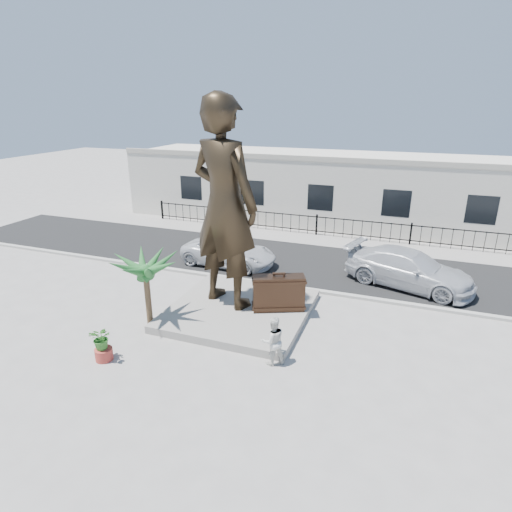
# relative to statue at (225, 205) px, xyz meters

# --- Properties ---
(ground) EXTENTS (100.00, 100.00, 0.00)m
(ground) POSITION_rel_statue_xyz_m (1.16, -1.78, -4.24)
(ground) COLOR #9E9991
(ground) RESTS_ON ground
(street) EXTENTS (40.00, 7.00, 0.01)m
(street) POSITION_rel_statue_xyz_m (1.16, 6.22, -4.24)
(street) COLOR black
(street) RESTS_ON ground
(curb) EXTENTS (40.00, 0.25, 0.12)m
(curb) POSITION_rel_statue_xyz_m (1.16, 2.72, -4.18)
(curb) COLOR #A5A399
(curb) RESTS_ON ground
(far_sidewalk) EXTENTS (40.00, 2.50, 0.02)m
(far_sidewalk) POSITION_rel_statue_xyz_m (1.16, 10.22, -4.23)
(far_sidewalk) COLOR #9E9991
(far_sidewalk) RESTS_ON ground
(plinth) EXTENTS (5.20, 5.20, 0.30)m
(plinth) POSITION_rel_statue_xyz_m (0.66, -0.28, -4.09)
(plinth) COLOR gray
(plinth) RESTS_ON ground
(fence) EXTENTS (22.00, 0.10, 1.20)m
(fence) POSITION_rel_statue_xyz_m (1.16, 11.02, -3.64)
(fence) COLOR black
(fence) RESTS_ON ground
(building) EXTENTS (28.00, 7.00, 4.40)m
(building) POSITION_rel_statue_xyz_m (1.16, 15.22, -2.04)
(building) COLOR silver
(building) RESTS_ON ground
(statue) EXTENTS (3.31, 2.67, 7.89)m
(statue) POSITION_rel_statue_xyz_m (0.00, 0.00, 0.00)
(statue) COLOR black
(statue) RESTS_ON plinth
(suitcase) EXTENTS (2.03, 1.34, 1.37)m
(suitcase) POSITION_rel_statue_xyz_m (2.14, 0.06, -3.26)
(suitcase) COLOR #301F14
(suitcase) RESTS_ON plinth
(tourist) EXTENTS (1.00, 0.96, 1.62)m
(tourist) POSITION_rel_statue_xyz_m (2.92, -3.02, -3.43)
(tourist) COLOR silver
(tourist) RESTS_ON ground
(car_white) EXTENTS (4.92, 2.53, 1.33)m
(car_white) POSITION_rel_statue_xyz_m (-1.86, 4.47, -3.57)
(car_white) COLOR silver
(car_white) RESTS_ON street
(car_silver) EXTENTS (6.02, 3.82, 1.63)m
(car_silver) POSITION_rel_statue_xyz_m (6.72, 4.80, -3.42)
(car_silver) COLOR silver
(car_silver) RESTS_ON street
(worker) EXTENTS (1.42, 0.98, 2.00)m
(worker) POSITION_rel_statue_xyz_m (-4.32, 10.23, -3.22)
(worker) COLOR #FF9F0D
(worker) RESTS_ON far_sidewalk
(palm_tree) EXTENTS (1.80, 1.80, 3.20)m
(palm_tree) POSITION_rel_statue_xyz_m (-2.11, -2.28, -4.24)
(palm_tree) COLOR #205925
(palm_tree) RESTS_ON ground
(planter) EXTENTS (0.56, 0.56, 0.40)m
(planter) POSITION_rel_statue_xyz_m (-2.24, -4.71, -4.04)
(planter) COLOR #B0392E
(planter) RESTS_ON ground
(shrub) EXTENTS (0.74, 0.65, 0.78)m
(shrub) POSITION_rel_statue_xyz_m (-2.24, -4.71, -3.45)
(shrub) COLOR #2E6D23
(shrub) RESTS_ON planter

